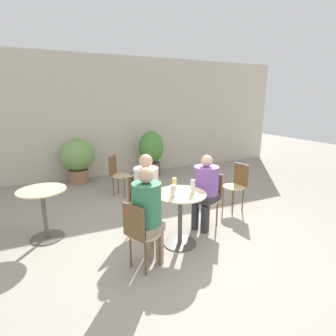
{
  "coord_description": "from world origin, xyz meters",
  "views": [
    {
      "loc": [
        -1.52,
        -2.82,
        1.93
      ],
      "look_at": [
        -0.04,
        0.48,
        0.99
      ],
      "focal_mm": 28.0,
      "sensor_mm": 36.0,
      "label": 1
    }
  ],
  "objects": [
    {
      "name": "ground_plane",
      "position": [
        0.0,
        0.0,
        0.0
      ],
      "size": [
        20.0,
        20.0,
        0.0
      ],
      "primitive_type": "plane",
      "color": "gray"
    },
    {
      "name": "storefront_wall",
      "position": [
        0.0,
        3.96,
        1.5
      ],
      "size": [
        10.0,
        0.06,
        3.0
      ],
      "color": "beige",
      "rests_on": "ground_plane"
    },
    {
      "name": "cafe_table_near",
      "position": [
        -0.04,
        0.08,
        0.52
      ],
      "size": [
        0.69,
        0.69,
        0.74
      ],
      "color": "#514C47",
      "rests_on": "ground_plane"
    },
    {
      "name": "cafe_table_far",
      "position": [
        -1.71,
        1.0,
        0.5
      ],
      "size": [
        0.65,
        0.65,
        0.74
      ],
      "color": "#514C47",
      "rests_on": "ground_plane"
    },
    {
      "name": "bistro_chair_0",
      "position": [
        0.65,
        0.41,
        0.51
      ],
      "size": [
        0.42,
        0.41,
        0.83
      ],
      "rotation": [
        0.0,
        0.0,
        -1.12
      ],
      "color": "tan",
      "rests_on": "ground_plane"
    },
    {
      "name": "bistro_chair_1",
      "position": [
        -0.36,
        0.76,
        0.51
      ],
      "size": [
        0.41,
        0.42,
        0.83
      ],
      "rotation": [
        0.0,
        0.0,
        0.45
      ],
      "color": "tan",
      "rests_on": "ground_plane"
    },
    {
      "name": "bistro_chair_2",
      "position": [
        -0.72,
        -0.25,
        0.51
      ],
      "size": [
        0.42,
        0.41,
        0.83
      ],
      "rotation": [
        0.0,
        0.0,
        -4.26
      ],
      "color": "tan",
      "rests_on": "ground_plane"
    },
    {
      "name": "bistro_chair_3",
      "position": [
        1.44,
        0.74,
        0.51
      ],
      "size": [
        0.39,
        0.38,
        0.83
      ],
      "rotation": [
        0.0,
        0.0,
        4.85
      ],
      "color": "tan",
      "rests_on": "ground_plane"
    },
    {
      "name": "bistro_chair_4",
      "position": [
        -0.36,
        2.32,
        0.51
      ],
      "size": [
        0.43,
        0.43,
        0.83
      ],
      "rotation": [
        0.0,
        0.0,
        0.93
      ],
      "color": "tan",
      "rests_on": "ground_plane"
    },
    {
      "name": "seated_person_0",
      "position": [
        0.52,
        0.35,
        0.68
      ],
      "size": [
        0.46,
        0.45,
        1.15
      ],
      "rotation": [
        0.0,
        0.0,
        -1.12
      ],
      "color": "#2D2D33",
      "rests_on": "ground_plane"
    },
    {
      "name": "seated_person_1",
      "position": [
        -0.3,
        0.64,
        0.69
      ],
      "size": [
        0.42,
        0.44,
        1.18
      ],
      "rotation": [
        0.0,
        0.0,
        0.45
      ],
      "color": "gray",
      "rests_on": "ground_plane"
    },
    {
      "name": "seated_person_2",
      "position": [
        -0.59,
        -0.19,
        0.72
      ],
      "size": [
        0.41,
        0.4,
        1.21
      ],
      "rotation": [
        0.0,
        0.0,
        2.02
      ],
      "color": "gray",
      "rests_on": "ground_plane"
    },
    {
      "name": "beer_glass_0",
      "position": [
        -0.18,
        0.01,
        0.81
      ],
      "size": [
        0.06,
        0.06,
        0.16
      ],
      "color": "silver",
      "rests_on": "cafe_table_near"
    },
    {
      "name": "beer_glass_1",
      "position": [
        0.11,
        0.01,
        0.83
      ],
      "size": [
        0.06,
        0.06,
        0.19
      ],
      "color": "silver",
      "rests_on": "cafe_table_near"
    },
    {
      "name": "beer_glass_2",
      "position": [
        -0.05,
        0.24,
        0.82
      ],
      "size": [
        0.06,
        0.06,
        0.17
      ],
      "color": "#DBC65B",
      "rests_on": "cafe_table_near"
    },
    {
      "name": "potted_plant_0",
      "position": [
        -1.0,
        3.54,
        0.62
      ],
      "size": [
        0.81,
        0.81,
        1.05
      ],
      "color": "#93664C",
      "rests_on": "ground_plane"
    },
    {
      "name": "potted_plant_1",
      "position": [
        0.82,
        3.42,
        0.65
      ],
      "size": [
        0.63,
        0.63,
        1.16
      ],
      "color": "brown",
      "rests_on": "ground_plane"
    }
  ]
}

